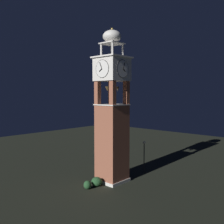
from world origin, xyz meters
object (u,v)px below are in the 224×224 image
(clock_tower, at_px, (112,118))
(lamp_post, at_px, (144,151))
(trash_bin, at_px, (114,167))
(park_bench, at_px, (101,164))

(clock_tower, distance_m, lamp_post, 7.10)
(lamp_post, bearing_deg, trash_bin, -57.84)
(clock_tower, bearing_deg, park_bench, -122.50)
(park_bench, xyz_separation_m, lamp_post, (-2.29, 5.58, 2.29))
(clock_tower, relative_size, lamp_post, 4.34)
(trash_bin, bearing_deg, park_bench, -85.31)
(clock_tower, height_order, trash_bin, clock_tower)
(lamp_post, bearing_deg, clock_tower, -6.91)
(clock_tower, xyz_separation_m, trash_bin, (-3.32, -2.69, -6.92))
(clock_tower, relative_size, park_bench, 11.61)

